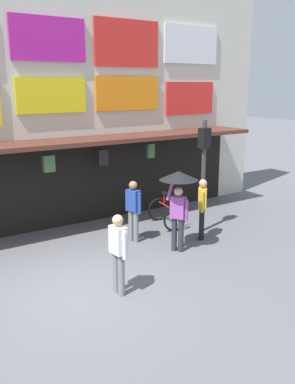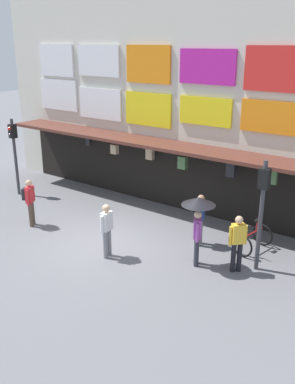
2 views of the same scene
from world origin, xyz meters
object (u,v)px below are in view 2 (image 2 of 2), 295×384
object	(u,v)px
traffic_light_near	(14,145)
traffic_light_far	(263,198)
pedestrian_with_umbrella	(198,212)
pedestrian_in_black	(238,241)
pedestrian_in_green	(200,217)
pedestrian_in_purple	(30,199)
bicycle_parked	(253,239)
pedestrian_in_red	(107,228)

from	to	relation	value
traffic_light_near	traffic_light_far	size ratio (longest dim) A/B	1.00
traffic_light_near	traffic_light_far	xyz separation A→B (m)	(10.64, 0.02, 0.00)
pedestrian_with_umbrella	traffic_light_far	bearing A→B (deg)	28.53
pedestrian_in_black	pedestrian_in_green	bearing A→B (deg)	152.80
pedestrian_in_black	pedestrian_with_umbrella	size ratio (longest dim) A/B	0.81
pedestrian_with_umbrella	pedestrian_in_black	bearing A→B (deg)	17.15
traffic_light_near	pedestrian_in_purple	distance (m)	3.74
bicycle_parked	pedestrian_in_purple	xyz separation A→B (m)	(-7.03, -2.79, 0.59)
traffic_light_near	pedestrian_in_black	bearing A→B (deg)	-2.58
bicycle_parked	pedestrian_in_purple	bearing A→B (deg)	-158.37
bicycle_parked	pedestrian_in_black	bearing A→B (deg)	-84.53
pedestrian_in_black	pedestrian_in_green	distance (m)	1.88
pedestrian_in_black	pedestrian_in_green	size ratio (longest dim) A/B	1.00
traffic_light_far	pedestrian_in_purple	world-z (taller)	traffic_light_far
pedestrian_in_black	traffic_light_far	bearing A→B (deg)	49.30
bicycle_parked	pedestrian_in_green	distance (m)	1.73
traffic_light_near	pedestrian_with_umbrella	world-z (taller)	traffic_light_near
pedestrian_with_umbrella	pedestrian_in_purple	distance (m)	6.19
traffic_light_far	bicycle_parked	distance (m)	2.07
pedestrian_in_green	pedestrian_with_umbrella	bearing A→B (deg)	-64.08
pedestrian_in_green	pedestrian_in_black	bearing A→B (deg)	-27.20
traffic_light_near	pedestrian_in_green	distance (m)	8.65
pedestrian_with_umbrella	bicycle_parked	bearing A→B (deg)	61.91
pedestrian_in_black	pedestrian_with_umbrella	bearing A→B (deg)	-162.85
pedestrian_in_green	pedestrian_in_purple	xyz separation A→B (m)	(-5.50, -2.20, 0.04)
pedestrian_in_black	pedestrian_in_purple	size ratio (longest dim) A/B	1.00
pedestrian_with_umbrella	pedestrian_in_red	size ratio (longest dim) A/B	1.24
traffic_light_near	pedestrian_in_red	world-z (taller)	traffic_light_near
pedestrian_with_umbrella	pedestrian_in_green	distance (m)	1.50
pedestrian_in_black	pedestrian_in_green	world-z (taller)	same
bicycle_parked	pedestrian_with_umbrella	bearing A→B (deg)	-118.09
bicycle_parked	pedestrian_in_purple	world-z (taller)	pedestrian_in_purple
pedestrian_in_black	traffic_light_near	bearing A→B (deg)	177.42
traffic_light_near	traffic_light_far	world-z (taller)	same
pedestrian_in_red	traffic_light_far	bearing A→B (deg)	26.97
bicycle_parked	pedestrian_in_black	world-z (taller)	pedestrian_in_black
bicycle_parked	pedestrian_in_purple	distance (m)	7.58
pedestrian_in_purple	pedestrian_in_red	bearing A→B (deg)	-2.41
traffic_light_near	pedestrian_in_purple	world-z (taller)	traffic_light_near
pedestrian_in_green	pedestrian_in_red	xyz separation A→B (m)	(-1.81, -2.36, 0.00)
bicycle_parked	traffic_light_far	bearing A→B (deg)	-60.22
pedestrian_in_black	pedestrian_in_red	distance (m)	3.78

